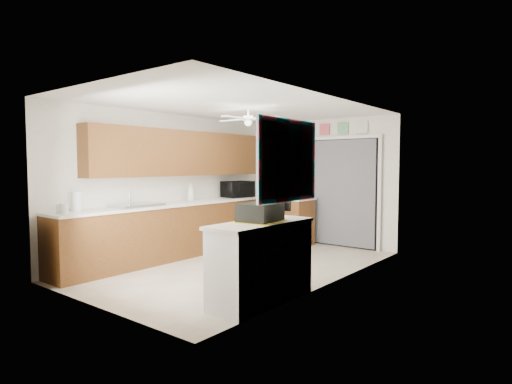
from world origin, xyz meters
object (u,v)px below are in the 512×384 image
Objects in this scene: navy_crate at (226,291)px; man at (271,200)px; dog at (266,247)px; cardboard_box at (229,291)px; paper_towel_roll at (76,201)px; microwave at (238,189)px; suitcase at (260,212)px; soap_bottle at (191,192)px.

navy_crate is 3.44m from man.
cardboard_box is at bearing -64.93° from dog.
navy_crate is at bearing 12.53° from paper_towel_roll.
paper_towel_roll is 3.60m from man.
paper_towel_roll is at bearing -167.47° from navy_crate.
navy_crate is (2.37, 0.53, -0.96)m from paper_towel_roll.
microwave reaches higher than navy_crate.
cardboard_box is (2.37, 0.57, -0.97)m from paper_towel_roll.
man is at bearing 116.73° from suitcase.
microwave is 1.13m from soap_bottle.
dog is at bearing -138.28° from man.
microwave is at bearing 129.17° from cardboard_box.
microwave reaches higher than suitcase.
paper_towel_roll is at bearing 176.05° from man.
cardboard_box is at bearing -142.82° from man.
paper_towel_roll is 0.82× the size of cardboard_box.
cardboard_box is 0.58× the size of dog.
soap_bottle reaches higher than dog.
soap_bottle is 1.13× the size of paper_towel_roll.
soap_bottle is 3.13m from suitcase.
man is (-1.54, 2.97, 0.80)m from navy_crate.
dog is (1.40, -0.92, -0.87)m from microwave.
cardboard_box is at bearing -34.36° from soap_bottle.
navy_crate is at bearing -143.18° from man.
navy_crate is (2.27, -2.83, -0.98)m from microwave.
suitcase reaches higher than navy_crate.
cardboard_box is at bearing 90.00° from navy_crate.
cardboard_box is 2.06m from dog.
cardboard_box is (2.27, -2.78, -0.99)m from microwave.
navy_crate is 0.21× the size of man.
suitcase is at bearing 36.76° from navy_crate.
microwave is 0.77m from man.
suitcase is at bearing -126.00° from microwave.
suitcase is (2.59, -2.59, -0.06)m from microwave.
soap_bottle reaches higher than cardboard_box.
soap_bottle is at bearing 144.92° from navy_crate.
paper_towel_roll reaches higher than suitcase.
suitcase is at bearing 31.14° from cardboard_box.
microwave is at bearing 110.58° from man.
dog is at bearing -114.25° from microwave.
man reaches higher than navy_crate.
man is (0.73, 0.14, -0.18)m from microwave.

